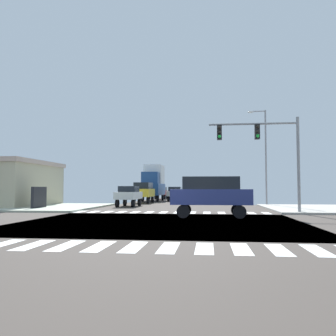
% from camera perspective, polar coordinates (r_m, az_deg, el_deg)
% --- Properties ---
extents(ground, '(90.00, 90.00, 0.05)m').
position_cam_1_polar(ground, '(17.52, -1.30, -8.84)').
color(ground, '#473E38').
extents(sidewalk_corner_nw, '(12.00, 12.00, 0.14)m').
position_cam_1_polar(sidewalk_corner_nw, '(33.11, -21.28, -5.85)').
color(sidewalk_corner_nw, '#ABB29C').
rests_on(sidewalk_corner_nw, ground).
extents(crosswalk_near, '(13.50, 2.00, 0.01)m').
position_cam_1_polar(crosswalk_near, '(10.45, -8.28, -12.41)').
color(crosswalk_near, white).
rests_on(crosswalk_near, ground).
extents(crosswalk_far, '(13.50, 2.00, 0.01)m').
position_cam_1_polar(crosswalk_far, '(24.78, 0.43, -7.16)').
color(crosswalk_far, white).
rests_on(crosswalk_far, ground).
extents(traffic_signal_mast, '(5.98, 0.55, 6.43)m').
position_cam_1_polar(traffic_signal_mast, '(24.61, 15.01, 3.95)').
color(traffic_signal_mast, gray).
rests_on(traffic_signal_mast, ground).
extents(street_lamp, '(1.78, 0.32, 9.33)m').
position_cam_1_polar(street_lamp, '(35.70, 15.14, 2.94)').
color(street_lamp, gray).
rests_on(street_lamp, ground).
extents(sedan_farside_2, '(1.80, 4.30, 1.88)m').
position_cam_1_polar(sedan_farside_2, '(55.81, -1.09, -3.88)').
color(sedan_farside_2, black).
rests_on(sedan_farside_2, ground).
extents(suv_queued_1, '(4.60, 1.96, 2.34)m').
position_cam_1_polar(suv_queued_1, '(20.78, 6.93, -4.03)').
color(suv_queued_1, black).
rests_on(suv_queued_1, ground).
extents(sedan_leading_3, '(1.80, 4.30, 1.88)m').
position_cam_1_polar(sedan_leading_3, '(33.23, -6.33, -4.24)').
color(sedan_leading_3, black).
rests_on(sedan_leading_3, ground).
extents(box_truck_trailing_2, '(2.40, 7.20, 4.85)m').
position_cam_1_polar(box_truck_trailing_2, '(47.80, -2.37, -2.24)').
color(box_truck_trailing_2, black).
rests_on(box_truck_trailing_2, ground).
extents(sedan_middle_4, '(1.80, 4.30, 1.88)m').
position_cam_1_polar(sedan_middle_4, '(46.65, 1.13, -3.99)').
color(sedan_middle_4, black).
rests_on(sedan_middle_4, ground).
extents(suv_outer_2, '(1.96, 4.60, 2.34)m').
position_cam_1_polar(suv_outer_2, '(40.57, -3.97, -3.69)').
color(suv_outer_2, black).
rests_on(suv_outer_2, ground).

